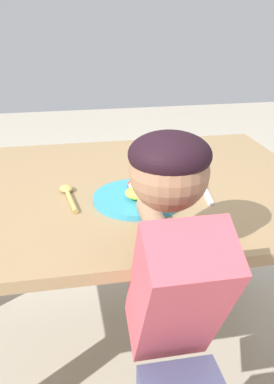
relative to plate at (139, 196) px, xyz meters
The scene contains 6 objects.
ground_plane 0.72m from the plate, 122.13° to the left, with size 8.00×8.00×0.00m, color #B6AC98.
dining_table 0.19m from the plate, 122.13° to the left, with size 1.32×0.92×0.69m.
plate is the anchor object (origin of this frame).
fork 0.21m from the plate, ahead, with size 0.05×0.19×0.01m.
spoon 0.21m from the plate, 160.77° to the left, with size 0.05×0.18×0.02m.
person 0.44m from the plate, 89.49° to the right, with size 0.17×0.47×0.97m.
Camera 1 is at (-0.14, -1.22, 1.21)m, focal length 40.36 mm.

